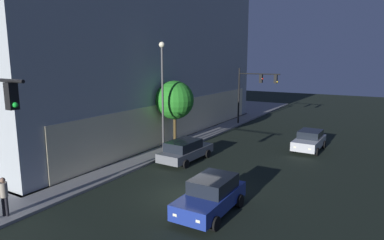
{
  "coord_description": "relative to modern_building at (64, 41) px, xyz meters",
  "views": [
    {
      "loc": [
        -14.58,
        -8.74,
        7.29
      ],
      "look_at": [
        4.69,
        2.67,
        3.21
      ],
      "focal_mm": 31.38,
      "sensor_mm": 36.0,
      "label": 1
    }
  ],
  "objects": [
    {
      "name": "pedestrian_waiting",
      "position": [
        -17.63,
        -17.05,
        -7.98
      ],
      "size": [
        0.36,
        0.36,
        1.85
      ],
      "color": "black",
      "rests_on": "sidewalk_corner"
    },
    {
      "name": "modern_building",
      "position": [
        0.0,
        0.0,
        0.0
      ],
      "size": [
        32.09,
        31.6,
        18.6
      ],
      "color": "#4C4C51",
      "rests_on": "ground"
    },
    {
      "name": "car_silver",
      "position": [
        1.85,
        -26.57,
        -8.42
      ],
      "size": [
        4.32,
        2.14,
        1.58
      ],
      "color": "#B7BABF",
      "rests_on": "ground"
    },
    {
      "name": "car_blue",
      "position": [
        -12.23,
        -24.92,
        -8.36
      ],
      "size": [
        4.41,
        2.15,
        1.72
      ],
      "color": "navy",
      "rests_on": "ground"
    },
    {
      "name": "sidewalk_tree",
      "position": [
        -2.87,
        -16.65,
        -5.27
      ],
      "size": [
        3.18,
        3.18,
        5.42
      ],
      "color": "#493A1E",
      "rests_on": "sidewalk_corner"
    },
    {
      "name": "traffic_light_far_corner",
      "position": [
        9.14,
        -19.03,
        -4.81
      ],
      "size": [
        0.35,
        4.67,
        6.17
      ],
      "color": "black",
      "rests_on": "sidewalk_corner"
    },
    {
      "name": "street_lamp_sidewalk",
      "position": [
        -5.14,
        -17.09,
        -3.85
      ],
      "size": [
        0.44,
        0.44,
        8.4
      ],
      "color": "#474747",
      "rests_on": "sidewalk_corner"
    },
    {
      "name": "car_grey",
      "position": [
        -5.8,
        -19.49,
        -8.43
      ],
      "size": [
        4.82,
        2.25,
        1.56
      ],
      "color": "slate",
      "rests_on": "ground"
    },
    {
      "name": "ground_plane",
      "position": [
        -11.12,
        -23.09,
        -9.24
      ],
      "size": [
        120.0,
        120.0,
        0.0
      ],
      "primitive_type": "plane",
      "color": "black"
    }
  ]
}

